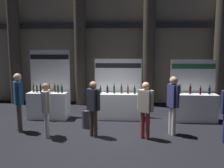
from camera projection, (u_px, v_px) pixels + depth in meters
The scene contains 11 objects.
ground_plane at pixel (106, 134), 7.27m from camera, with size 28.97×28.97×0.00m, color black.
hall_colonnade at pixel (115, 35), 11.47m from camera, with size 14.48×1.05×6.80m.
exhibitor_booth_0 at pixel (49, 102), 8.98m from camera, with size 1.53×0.73×2.57m.
exhibitor_booth_1 at pixel (118, 103), 8.95m from camera, with size 1.79×0.66×2.23m.
exhibitor_booth_2 at pixel (194, 105), 8.61m from camera, with size 1.63×0.66×2.21m.
trash_bin at pixel (87, 119), 7.86m from camera, with size 0.35×0.35×0.60m.
visitor_1 at pixel (46, 105), 6.89m from camera, with size 0.32×0.58×1.61m.
visitor_3 at pixel (145, 106), 6.76m from camera, with size 0.44×0.39×1.65m.
visitor_4 at pixel (18, 97), 7.35m from camera, with size 0.39×0.42×1.84m.
visitor_5 at pixel (173, 101), 7.08m from camera, with size 0.33×0.47×1.78m.
visitor_6 at pixel (93, 104), 6.93m from camera, with size 0.41×0.39×1.65m.
Camera 1 is at (0.67, -6.97, 2.48)m, focal length 38.20 mm.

